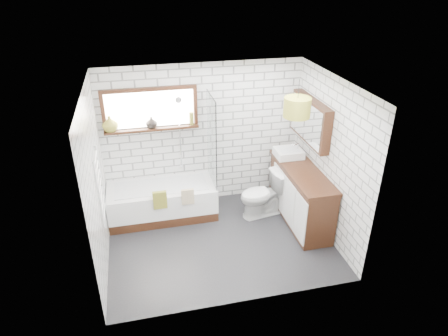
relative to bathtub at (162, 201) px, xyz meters
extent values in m
cube|color=black|center=(0.80, -0.91, -0.29)|extent=(3.40, 2.60, 0.01)
cube|color=white|center=(0.80, -0.91, 2.22)|extent=(3.40, 2.60, 0.01)
cube|color=white|center=(0.80, 0.40, 0.96)|extent=(3.40, 0.01, 2.50)
cube|color=white|center=(0.80, -2.21, 0.96)|extent=(3.40, 0.01, 2.50)
cube|color=white|center=(-0.91, -0.91, 0.96)|extent=(0.01, 2.60, 2.50)
cube|color=white|center=(2.50, -0.91, 0.96)|extent=(0.01, 2.60, 2.50)
cube|color=black|center=(-0.05, 0.35, 1.51)|extent=(1.52, 0.16, 0.68)
cube|color=white|center=(-0.86, -0.91, 0.91)|extent=(0.06, 0.52, 1.00)
cube|color=black|center=(2.42, -0.31, 1.36)|extent=(0.16, 1.20, 0.70)
cylinder|color=silver|center=(0.40, 0.35, 1.06)|extent=(0.02, 0.02, 1.30)
cube|color=white|center=(0.00, 0.00, 0.00)|extent=(1.78, 0.79, 0.58)
cube|color=white|center=(0.87, 0.00, 1.04)|extent=(0.02, 0.72, 1.50)
cube|color=olive|center=(-0.06, -0.39, 0.27)|extent=(0.22, 0.06, 0.30)
cube|color=tan|center=(0.39, -0.39, 0.27)|extent=(0.20, 0.05, 0.26)
cube|color=black|center=(2.23, -0.63, 0.19)|extent=(0.54, 1.67, 0.95)
cube|color=white|center=(2.17, -0.13, 0.73)|extent=(0.45, 0.39, 0.13)
cylinder|color=silver|center=(2.33, -0.13, 0.80)|extent=(0.04, 0.04, 0.17)
imported|color=white|center=(1.66, -0.36, 0.11)|extent=(0.56, 0.84, 0.80)
imported|color=olive|center=(-0.70, 0.32, 1.32)|extent=(0.32, 0.32, 0.26)
imported|color=black|center=(-0.05, 0.32, 1.29)|extent=(0.18, 0.18, 0.19)
cylinder|color=olive|center=(0.60, 0.32, 1.30)|extent=(0.08, 0.08, 0.21)
cylinder|color=olive|center=(1.92, -0.89, 1.81)|extent=(0.38, 0.38, 0.28)
camera|label=1|loc=(-0.27, -5.83, 3.63)|focal=32.00mm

